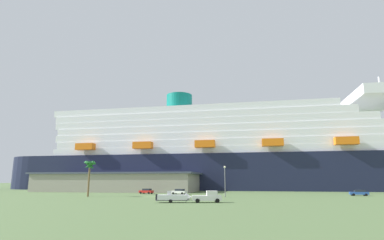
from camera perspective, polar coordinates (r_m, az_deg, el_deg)
name	(u,v)px	position (r m, az deg, el deg)	size (l,w,h in m)	color
ground_plane	(182,192)	(110.69, -1.92, -13.46)	(600.00, 600.00, 0.00)	#567042
cruise_ship	(241,156)	(136.62, 9.26, -6.73)	(225.58, 40.57, 54.86)	#191E38
terminal_building	(121,182)	(120.90, -13.34, -11.34)	(61.29, 30.00, 6.88)	gray
pickup_truck	(208,197)	(59.60, 3.04, -14.36)	(5.92, 3.35, 2.20)	white
small_boat_on_trailer	(176,197)	(59.39, -3.12, -14.45)	(7.67, 3.39, 2.15)	#595960
palm_tree	(90,167)	(84.45, -18.83, -8.46)	(3.20, 3.09, 9.23)	brown
street_lamp	(225,177)	(77.64, 6.26, -10.62)	(0.56, 0.56, 7.72)	slate
parked_car_red_hatchback	(146,191)	(96.70, -8.64, -13.18)	(4.58, 2.66, 1.58)	red
parked_car_white_van	(179,191)	(92.14, -2.43, -13.39)	(4.75, 2.77, 1.58)	white
parked_car_blue_suv	(359,193)	(95.43, 29.11, -11.94)	(4.72, 2.28, 1.58)	#264C99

